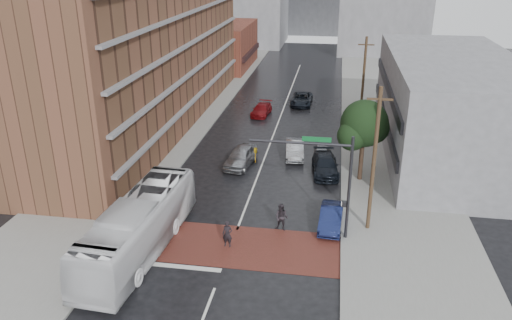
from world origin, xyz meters
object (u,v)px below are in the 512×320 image
(car_travel_c, at_px, (262,110))
(car_parked_near, at_px, (331,217))
(car_parked_mid, at_px, (325,165))
(pedestrian_a, at_px, (227,234))
(suv_travel, at_px, (302,99))
(car_travel_a, at_px, (241,157))
(car_parked_far, at_px, (322,153))
(pedestrian_b, at_px, (282,217))
(transit_bus, at_px, (139,226))
(car_travel_b, at_px, (295,149))

(car_travel_c, xyz_separation_m, car_parked_near, (8.56, -24.69, 0.05))
(car_parked_near, relative_size, car_parked_mid, 0.82)
(pedestrian_a, xyz_separation_m, suv_travel, (2.24, 33.26, -0.17))
(car_travel_a, distance_m, car_travel_c, 15.14)
(pedestrian_a, bearing_deg, car_parked_near, 34.91)
(pedestrian_a, distance_m, car_parked_mid, 13.93)
(pedestrian_a, distance_m, car_parked_far, 16.51)
(car_travel_a, bearing_deg, pedestrian_b, -56.64)
(pedestrian_a, height_order, suv_travel, pedestrian_a)
(pedestrian_a, xyz_separation_m, car_parked_far, (5.40, 15.60, -0.24))
(transit_bus, distance_m, pedestrian_b, 9.42)
(car_parked_mid, relative_size, car_parked_far, 1.35)
(car_travel_b, distance_m, car_parked_near, 12.88)
(pedestrian_a, distance_m, car_parked_near, 7.43)
(car_travel_b, relative_size, car_parked_mid, 0.88)
(pedestrian_a, relative_size, car_travel_b, 0.39)
(pedestrian_b, distance_m, car_travel_b, 13.37)
(pedestrian_b, distance_m, car_travel_c, 26.22)
(car_parked_mid, bearing_deg, car_travel_c, 110.60)
(pedestrian_a, height_order, pedestrian_b, pedestrian_b)
(car_travel_c, height_order, car_parked_far, car_parked_far)
(car_travel_c, relative_size, car_parked_far, 1.16)
(transit_bus, height_order, pedestrian_a, transit_bus)
(car_travel_b, xyz_separation_m, car_travel_c, (-4.96, 12.32, -0.11))
(car_travel_c, height_order, car_parked_mid, car_parked_mid)
(transit_bus, height_order, car_travel_a, transit_bus)
(car_parked_mid, bearing_deg, car_travel_b, 125.19)
(car_travel_c, relative_size, car_parked_mid, 0.86)
(car_parked_mid, height_order, car_parked_far, car_parked_mid)
(transit_bus, distance_m, car_travel_b, 19.23)
(car_parked_near, bearing_deg, pedestrian_a, -147.87)
(car_parked_near, relative_size, car_parked_far, 1.11)
(car_travel_c, xyz_separation_m, suv_travel, (4.30, 4.97, 0.08))
(pedestrian_a, xyz_separation_m, car_travel_b, (2.90, 15.96, -0.14))
(pedestrian_a, distance_m, car_travel_c, 28.36)
(transit_bus, relative_size, suv_travel, 2.41)
(transit_bus, relative_size, pedestrian_a, 7.06)
(car_travel_b, height_order, car_parked_near, car_travel_b)
(pedestrian_a, xyz_separation_m, car_parked_mid, (5.80, 12.66, -0.15))
(pedestrian_b, xyz_separation_m, car_travel_a, (-4.82, 10.56, -0.11))
(car_travel_a, height_order, car_travel_c, car_travel_a)
(car_travel_a, bearing_deg, car_travel_b, 40.58)
(car_travel_b, bearing_deg, car_parked_near, -79.56)
(suv_travel, xyz_separation_m, car_parked_near, (4.26, -29.66, -0.03))
(car_travel_b, distance_m, suv_travel, 17.31)
(pedestrian_a, relative_size, car_parked_far, 0.47)
(transit_bus, relative_size, car_parked_near, 2.98)
(car_parked_far, bearing_deg, pedestrian_b, -97.43)
(suv_travel, relative_size, car_parked_near, 1.24)
(car_parked_near, bearing_deg, car_parked_mid, 97.54)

